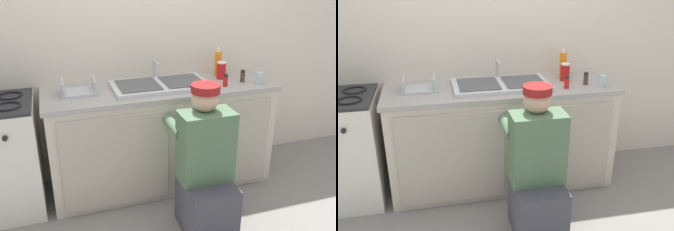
# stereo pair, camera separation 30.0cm
# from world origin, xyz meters

# --- Properties ---
(ground_plane) EXTENTS (12.00, 12.00, 0.00)m
(ground_plane) POSITION_xyz_m (0.00, 0.00, 0.00)
(ground_plane) COLOR gray
(back_wall) EXTENTS (6.00, 0.10, 2.50)m
(back_wall) POSITION_xyz_m (0.00, 0.65, 1.25)
(back_wall) COLOR beige
(back_wall) RESTS_ON ground_plane
(counter_cabinet) EXTENTS (1.89, 0.62, 0.87)m
(counter_cabinet) POSITION_xyz_m (0.00, 0.29, 0.43)
(counter_cabinet) COLOR beige
(counter_cabinet) RESTS_ON ground_plane
(countertop) EXTENTS (1.93, 0.62, 0.04)m
(countertop) POSITION_xyz_m (0.00, 0.30, 0.88)
(countertop) COLOR #9E9993
(countertop) RESTS_ON counter_cabinet
(sink_double_basin) EXTENTS (0.80, 0.44, 0.19)m
(sink_double_basin) POSITION_xyz_m (0.00, 0.30, 0.92)
(sink_double_basin) COLOR silver
(sink_double_basin) RESTS_ON countertop
(stove_range) EXTENTS (0.60, 0.62, 0.92)m
(stove_range) POSITION_xyz_m (-1.31, 0.30, 0.46)
(stove_range) COLOR silver
(stove_range) RESTS_ON ground_plane
(plumber_person) EXTENTS (0.42, 0.61, 1.10)m
(plumber_person) POSITION_xyz_m (0.12, -0.40, 0.46)
(plumber_person) COLOR #3F3F47
(plumber_person) RESTS_ON ground_plane
(spice_bottle_pepper) EXTENTS (0.04, 0.04, 0.10)m
(spice_bottle_pepper) POSITION_xyz_m (0.71, 0.21, 0.95)
(spice_bottle_pepper) COLOR #513823
(spice_bottle_pepper) RESTS_ON countertop
(dish_rack_tray) EXTENTS (0.28, 0.22, 0.11)m
(dish_rack_tray) POSITION_xyz_m (-0.66, 0.34, 0.93)
(dish_rack_tray) COLOR #B2B7BC
(dish_rack_tray) RESTS_ON countertop
(soap_bottle_orange) EXTENTS (0.06, 0.06, 0.25)m
(soap_bottle_orange) POSITION_xyz_m (0.60, 0.47, 1.02)
(soap_bottle_orange) COLOR orange
(soap_bottle_orange) RESTS_ON countertop
(spice_bottle_red) EXTENTS (0.04, 0.04, 0.10)m
(spice_bottle_red) POSITION_xyz_m (0.52, 0.15, 0.95)
(spice_bottle_red) COLOR red
(spice_bottle_red) RESTS_ON countertop
(soda_cup_red) EXTENTS (0.08, 0.08, 0.15)m
(soda_cup_red) POSITION_xyz_m (0.58, 0.36, 0.98)
(soda_cup_red) COLOR red
(soda_cup_red) RESTS_ON countertop
(water_glass) EXTENTS (0.06, 0.06, 0.10)m
(water_glass) POSITION_xyz_m (0.82, 0.12, 0.95)
(water_glass) COLOR #ADC6CC
(water_glass) RESTS_ON countertop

